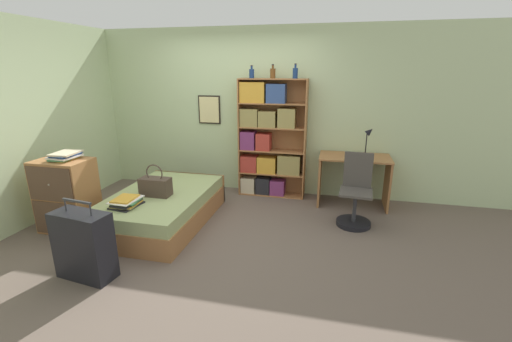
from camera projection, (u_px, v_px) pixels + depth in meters
name	position (u px, v px, depth m)	size (l,w,h in m)	color
ground_plane	(210.00, 227.00, 4.44)	(14.00, 14.00, 0.00)	#66564C
wall_back	(241.00, 112.00, 5.53)	(10.00, 0.09, 2.60)	beige
wall_left	(41.00, 121.00, 4.57)	(0.06, 10.00, 2.60)	beige
bed	(163.00, 207.00, 4.54)	(1.14, 1.82, 0.43)	#A36B3D
handbag	(155.00, 186.00, 4.32)	(0.38, 0.19, 0.41)	#47382D
book_stack_on_bed	(126.00, 202.00, 4.01)	(0.32, 0.38, 0.10)	#232328
suitcase	(84.00, 245.00, 3.30)	(0.59, 0.33, 0.81)	black
dresser	(67.00, 195.00, 4.27)	(0.65, 0.48, 0.91)	#A36B3D
magazine_pile_on_dresser	(65.00, 156.00, 4.16)	(0.31, 0.36, 0.09)	gold
bookcase	(267.00, 140.00, 5.36)	(1.04, 0.28, 1.84)	#A36B3D
bottle_green	(252.00, 73.00, 5.12)	(0.08, 0.08, 0.19)	navy
bottle_brown	(273.00, 73.00, 5.06)	(0.08, 0.08, 0.20)	brown
bottle_clear	(295.00, 73.00, 4.97)	(0.07, 0.07, 0.21)	navy
desk	(354.00, 172.00, 5.05)	(1.01, 0.58, 0.75)	#A36B3D
desk_lamp	(369.00, 137.00, 4.85)	(0.16, 0.11, 0.44)	black
desk_chair	(355.00, 202.00, 4.46)	(0.44, 0.44, 0.94)	black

